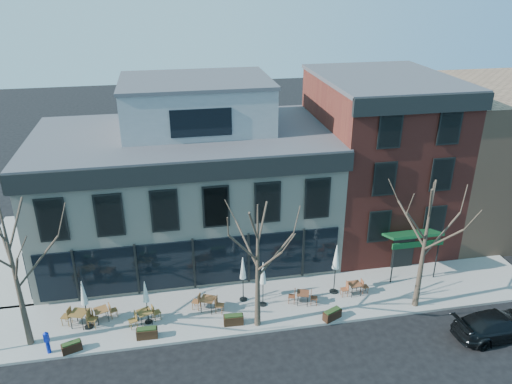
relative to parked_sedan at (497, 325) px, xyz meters
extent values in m
plane|color=black|center=(-14.96, 6.90, -0.68)|extent=(120.00, 120.00, 0.00)
cube|color=gray|center=(-11.71, 4.75, -0.60)|extent=(33.50, 4.70, 0.15)
cube|color=gray|center=(-26.21, 12.90, -0.60)|extent=(4.50, 12.00, 0.15)
cube|color=beige|center=(-14.96, 11.90, 3.32)|extent=(18.00, 10.00, 8.00)
cube|color=#47474C|center=(-14.96, 11.90, 7.37)|extent=(18.30, 10.30, 0.30)
cube|color=black|center=(-14.96, 6.78, 6.87)|extent=(18.30, 0.25, 1.10)
cube|color=black|center=(-24.08, 11.90, 6.87)|extent=(0.25, 10.30, 1.10)
cube|color=black|center=(-14.96, 6.84, 1.22)|extent=(17.20, 0.12, 3.00)
cube|color=black|center=(-24.02, 10.90, 1.22)|extent=(0.12, 7.50, 3.00)
cube|color=gray|center=(-13.96, 12.90, 8.92)|extent=(9.00, 6.50, 3.00)
cube|color=maroon|center=(-1.96, 11.90, 4.82)|extent=(8.00, 10.00, 11.00)
cube|color=#47474C|center=(-1.96, 11.90, 10.37)|extent=(8.20, 10.20, 0.25)
cube|color=black|center=(-1.96, 6.78, 9.92)|extent=(8.20, 0.25, 1.00)
cube|color=#0D3B1B|center=(-1.96, 6.05, 2.22)|extent=(3.20, 1.66, 0.67)
cube|color=black|center=(-1.96, 6.85, 0.57)|extent=(1.40, 0.10, 2.50)
cube|color=#8C664C|center=(8.04, 12.90, 4.32)|extent=(12.00, 12.00, 10.00)
cone|color=#382B21|center=(-23.46, 3.70, 3.43)|extent=(0.34, 0.34, 7.92)
cylinder|color=#382B21|center=(-22.39, 3.89, 4.00)|extent=(2.23, 0.50, 2.48)
cylinder|color=#382B21|center=(-23.91, 4.67, 4.46)|extent=(1.03, 2.05, 2.14)
cylinder|color=#382B21|center=(-23.01, 2.74, 4.37)|extent=(1.03, 2.04, 2.28)
cone|color=#382B21|center=(-11.96, 3.00, 2.99)|extent=(0.34, 0.34, 7.04)
cylinder|color=#382B21|center=(-11.01, 3.17, 3.50)|extent=(2.00, 0.46, 2.21)
cylinder|color=#382B21|center=(-12.36, 3.86, 3.91)|extent=(0.93, 1.84, 1.91)
cylinder|color=#382B21|center=(-12.71, 2.73, 4.36)|extent=(1.61, 0.68, 1.97)
cylinder|color=#382B21|center=(-11.56, 2.14, 3.83)|extent=(0.93, 1.83, 2.03)
cone|color=#382B21|center=(-2.96, 3.00, 3.21)|extent=(0.34, 0.34, 7.48)
cylinder|color=#382B21|center=(-1.95, 3.18, 3.75)|extent=(2.12, 0.48, 2.35)
cylinder|color=#382B21|center=(-3.39, 3.91, 4.19)|extent=(0.98, 1.94, 2.03)
cylinder|color=#382B21|center=(-3.76, 2.71, 4.67)|extent=(1.71, 0.71, 2.09)
cylinder|color=#382B21|center=(-2.54, 2.09, 4.10)|extent=(0.98, 1.94, 2.16)
imported|color=black|center=(0.00, 0.00, 0.00)|extent=(4.80, 2.21, 1.36)
cylinder|color=#0C219C|center=(-22.42, 2.80, -0.19)|extent=(0.19, 0.19, 0.68)
cube|color=#0C219C|center=(-22.42, 2.80, 0.40)|extent=(0.25, 0.22, 0.49)
cone|color=#0C219C|center=(-22.42, 2.80, 0.69)|extent=(0.25, 0.25, 0.12)
cube|color=brown|center=(-21.17, 4.63, 0.30)|extent=(1.01, 1.01, 0.05)
cylinder|color=black|center=(-21.57, 4.44, -0.12)|extent=(0.05, 0.05, 0.82)
cylinder|color=black|center=(-20.97, 4.23, -0.12)|extent=(0.05, 0.05, 0.82)
cylinder|color=black|center=(-21.37, 5.04, -0.12)|extent=(0.05, 0.05, 0.82)
cylinder|color=black|center=(-20.77, 4.83, -0.12)|extent=(0.05, 0.05, 0.82)
cube|color=brown|center=(-20.07, 4.84, 0.18)|extent=(0.87, 0.87, 0.04)
cylinder|color=black|center=(-20.23, 4.49, -0.18)|extent=(0.04, 0.04, 0.70)
cylinder|color=black|center=(-19.72, 4.67, -0.18)|extent=(0.04, 0.04, 0.70)
cylinder|color=black|center=(-20.42, 5.00, -0.18)|extent=(0.04, 0.04, 0.70)
cylinder|color=black|center=(-19.91, 5.19, -0.18)|extent=(0.04, 0.04, 0.70)
cube|color=brown|center=(-17.80, 4.19, 0.21)|extent=(0.91, 0.91, 0.04)
cylinder|color=black|center=(-17.97, 3.82, -0.17)|extent=(0.04, 0.04, 0.73)
cylinder|color=black|center=(-17.44, 4.02, -0.17)|extent=(0.04, 0.04, 0.73)
cylinder|color=black|center=(-18.17, 4.35, -0.17)|extent=(0.04, 0.04, 0.73)
cylinder|color=black|center=(-17.64, 4.55, -0.17)|extent=(0.04, 0.04, 0.73)
cube|color=brown|center=(-14.42, 4.66, 0.24)|extent=(0.97, 0.97, 0.04)
cylinder|color=black|center=(-14.81, 4.52, -0.15)|extent=(0.04, 0.04, 0.75)
cylinder|color=black|center=(-14.28, 4.27, -0.15)|extent=(0.04, 0.04, 0.75)
cylinder|color=black|center=(-14.56, 5.05, -0.15)|extent=(0.04, 0.04, 0.75)
cylinder|color=black|center=(-14.03, 4.80, -0.15)|extent=(0.04, 0.04, 0.75)
cube|color=brown|center=(-9.13, 4.30, 0.17)|extent=(0.84, 0.84, 0.04)
cylinder|color=black|center=(-9.46, 4.13, -0.18)|extent=(0.04, 0.04, 0.69)
cylinder|color=black|center=(-8.96, 3.96, -0.18)|extent=(0.04, 0.04, 0.69)
cylinder|color=black|center=(-9.30, 4.63, -0.18)|extent=(0.04, 0.04, 0.69)
cylinder|color=black|center=(-8.79, 4.47, -0.18)|extent=(0.04, 0.04, 0.69)
cube|color=brown|center=(-5.96, 4.59, 0.17)|extent=(0.70, 0.70, 0.04)
cylinder|color=black|center=(-6.22, 4.31, -0.18)|extent=(0.04, 0.04, 0.69)
cylinder|color=black|center=(-5.68, 4.33, -0.18)|extent=(0.04, 0.04, 0.69)
cylinder|color=black|center=(-6.24, 4.85, -0.18)|extent=(0.04, 0.04, 0.69)
cylinder|color=black|center=(-5.70, 4.87, -0.18)|extent=(0.04, 0.04, 0.69)
cylinder|color=black|center=(-20.72, 4.40, -0.50)|extent=(0.46, 0.46, 0.06)
cylinder|color=black|center=(-20.72, 4.40, 0.62)|extent=(0.05, 0.05, 2.29)
cone|color=beige|center=(-20.72, 4.40, 1.66)|extent=(0.38, 0.38, 1.36)
cylinder|color=black|center=(-17.64, 4.25, -0.50)|extent=(0.41, 0.41, 0.06)
cylinder|color=black|center=(-17.64, 4.25, 0.50)|extent=(0.05, 0.05, 2.06)
cone|color=silver|center=(-17.64, 4.25, 1.43)|extent=(0.34, 0.34, 1.21)
cylinder|color=black|center=(-12.36, 5.25, -0.50)|extent=(0.45, 0.45, 0.06)
cylinder|color=black|center=(-12.36, 5.25, 0.59)|extent=(0.05, 0.05, 2.24)
cone|color=silver|center=(-12.36, 5.25, 1.61)|extent=(0.37, 0.37, 1.32)
cylinder|color=black|center=(-11.35, 4.60, -0.50)|extent=(0.44, 0.44, 0.06)
cylinder|color=black|center=(-11.35, 4.60, 0.58)|extent=(0.05, 0.05, 2.21)
cone|color=silver|center=(-11.35, 4.60, 1.58)|extent=(0.36, 0.36, 1.31)
cylinder|color=black|center=(-7.05, 5.01, -0.49)|extent=(0.50, 0.50, 0.07)
cylinder|color=black|center=(-7.05, 5.01, 0.72)|extent=(0.06, 0.06, 2.51)
cone|color=white|center=(-7.05, 5.01, 1.86)|extent=(0.41, 0.41, 1.48)
cube|color=black|center=(-21.32, 2.70, -0.29)|extent=(1.02, 0.67, 0.47)
cube|color=#1E3314|center=(-21.32, 2.70, -0.04)|extent=(0.91, 0.57, 0.08)
cube|color=black|center=(-17.69, 3.02, -0.26)|extent=(1.07, 0.46, 0.53)
cube|color=#1E3314|center=(-17.69, 3.02, 0.02)|extent=(0.96, 0.37, 0.08)
cube|color=black|center=(-13.20, 3.25, -0.27)|extent=(1.06, 0.46, 0.52)
cube|color=#1E3314|center=(-13.20, 3.25, 0.01)|extent=(0.95, 0.38, 0.08)
cube|color=black|center=(-7.94, 2.70, -0.27)|extent=(1.12, 0.81, 0.52)
cube|color=#1E3314|center=(-7.94, 2.70, 0.01)|extent=(0.99, 0.69, 0.08)
camera|label=1|loc=(-16.00, -17.87, 16.67)|focal=35.00mm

